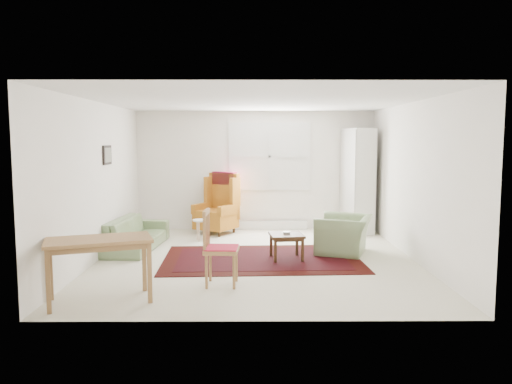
{
  "coord_description": "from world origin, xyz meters",
  "views": [
    {
      "loc": [
        -0.05,
        -7.83,
        1.9
      ],
      "look_at": [
        0.0,
        0.3,
        1.05
      ],
      "focal_mm": 35.0,
      "sensor_mm": 36.0,
      "label": 1
    }
  ],
  "objects_px": {
    "stool": "(201,230)",
    "cabinet": "(358,181)",
    "wingback_chair": "(216,203)",
    "desk_chair": "(222,248)",
    "armchair": "(344,231)",
    "sofa": "(136,228)",
    "desk": "(100,270)",
    "coffee_table": "(286,247)"
  },
  "relations": [
    {
      "from": "stool",
      "to": "wingback_chair",
      "type": "bearing_deg",
      "value": 72.18
    },
    {
      "from": "sofa",
      "to": "coffee_table",
      "type": "xyz_separation_m",
      "value": [
        2.58,
        -0.83,
        -0.16
      ]
    },
    {
      "from": "sofa",
      "to": "coffee_table",
      "type": "relative_size",
      "value": 3.59
    },
    {
      "from": "armchair",
      "to": "desk_chair",
      "type": "distance_m",
      "value": 2.69
    },
    {
      "from": "desk",
      "to": "stool",
      "type": "bearing_deg",
      "value": 77.12
    },
    {
      "from": "stool",
      "to": "armchair",
      "type": "bearing_deg",
      "value": -22.62
    },
    {
      "from": "cabinet",
      "to": "desk_chair",
      "type": "xyz_separation_m",
      "value": [
        -2.56,
        -3.78,
        -0.57
      ]
    },
    {
      "from": "sofa",
      "to": "wingback_chair",
      "type": "bearing_deg",
      "value": -37.54
    },
    {
      "from": "coffee_table",
      "to": "stool",
      "type": "relative_size",
      "value": 1.26
    },
    {
      "from": "desk_chair",
      "to": "armchair",
      "type": "bearing_deg",
      "value": -43.16
    },
    {
      "from": "sofa",
      "to": "coffee_table",
      "type": "height_order",
      "value": "sofa"
    },
    {
      "from": "armchair",
      "to": "cabinet",
      "type": "distance_m",
      "value": 2.13
    },
    {
      "from": "sofa",
      "to": "desk_chair",
      "type": "distance_m",
      "value": 2.76
    },
    {
      "from": "cabinet",
      "to": "desk_chair",
      "type": "distance_m",
      "value": 4.6
    },
    {
      "from": "coffee_table",
      "to": "cabinet",
      "type": "xyz_separation_m",
      "value": [
        1.62,
        2.38,
        0.86
      ]
    },
    {
      "from": "sofa",
      "to": "coffee_table",
      "type": "bearing_deg",
      "value": -102.88
    },
    {
      "from": "armchair",
      "to": "stool",
      "type": "height_order",
      "value": "armchair"
    },
    {
      "from": "coffee_table",
      "to": "desk",
      "type": "relative_size",
      "value": 0.43
    },
    {
      "from": "sofa",
      "to": "desk",
      "type": "height_order",
      "value": "desk"
    },
    {
      "from": "sofa",
      "to": "desk",
      "type": "xyz_separation_m",
      "value": [
        0.24,
        -2.88,
        0.01
      ]
    },
    {
      "from": "coffee_table",
      "to": "desk_chair",
      "type": "xyz_separation_m",
      "value": [
        -0.94,
        -1.39,
        0.29
      ]
    },
    {
      "from": "desk_chair",
      "to": "desk",
      "type": "bearing_deg",
      "value": 118.25
    },
    {
      "from": "armchair",
      "to": "coffee_table",
      "type": "distance_m",
      "value": 1.12
    },
    {
      "from": "armchair",
      "to": "cabinet",
      "type": "bearing_deg",
      "value": -178.27
    },
    {
      "from": "coffee_table",
      "to": "wingback_chair",
      "type": "bearing_deg",
      "value": 119.93
    },
    {
      "from": "desk",
      "to": "desk_chair",
      "type": "bearing_deg",
      "value": 25.23
    },
    {
      "from": "cabinet",
      "to": "desk_chair",
      "type": "bearing_deg",
      "value": -134.75
    },
    {
      "from": "stool",
      "to": "desk_chair",
      "type": "bearing_deg",
      "value": -78.76
    },
    {
      "from": "wingback_chair",
      "to": "cabinet",
      "type": "height_order",
      "value": "cabinet"
    },
    {
      "from": "armchair",
      "to": "stool",
      "type": "distance_m",
      "value": 2.74
    },
    {
      "from": "wingback_chair",
      "to": "stool",
      "type": "xyz_separation_m",
      "value": [
        -0.23,
        -0.72,
        -0.42
      ]
    },
    {
      "from": "stool",
      "to": "cabinet",
      "type": "distance_m",
      "value": 3.37
    },
    {
      "from": "wingback_chair",
      "to": "desk",
      "type": "distance_m",
      "value": 4.43
    },
    {
      "from": "cabinet",
      "to": "desk",
      "type": "distance_m",
      "value": 5.98
    },
    {
      "from": "armchair",
      "to": "desk_chair",
      "type": "xyz_separation_m",
      "value": [
        -1.94,
        -1.86,
        0.12
      ]
    },
    {
      "from": "sofa",
      "to": "armchair",
      "type": "relative_size",
      "value": 1.9
    },
    {
      "from": "wingback_chair",
      "to": "coffee_table",
      "type": "bearing_deg",
      "value": -29.32
    },
    {
      "from": "sofa",
      "to": "armchair",
      "type": "xyz_separation_m",
      "value": [
        3.58,
        -0.36,
        0.01
      ]
    },
    {
      "from": "wingback_chair",
      "to": "cabinet",
      "type": "bearing_deg",
      "value": 33.57
    },
    {
      "from": "sofa",
      "to": "stool",
      "type": "height_order",
      "value": "sofa"
    },
    {
      "from": "desk",
      "to": "wingback_chair",
      "type": "bearing_deg",
      "value": 76.28
    },
    {
      "from": "sofa",
      "to": "cabinet",
      "type": "relative_size",
      "value": 0.86
    }
  ]
}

